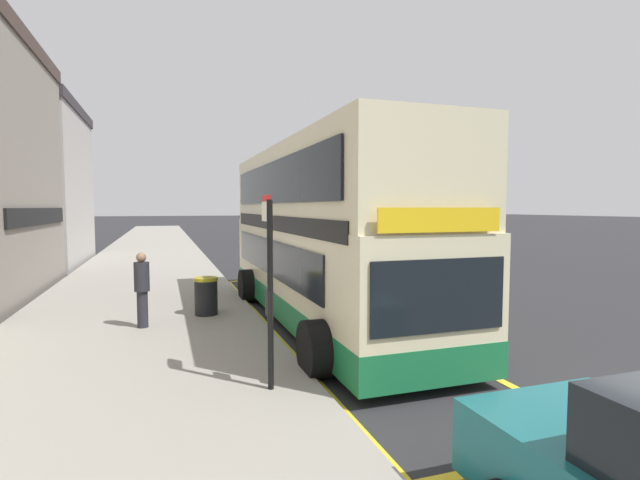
{
  "coord_description": "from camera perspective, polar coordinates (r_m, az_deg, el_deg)",
  "views": [
    {
      "loc": [
        -6.29,
        -3.51,
        2.9
      ],
      "look_at": [
        -1.84,
        9.75,
        1.92
      ],
      "focal_mm": 26.35,
      "sensor_mm": 36.0,
      "label": 1
    }
  ],
  "objects": [
    {
      "name": "double_decker_bus",
      "position": [
        11.93,
        0.24,
        -0.03
      ],
      "size": [
        3.28,
        10.75,
        4.4
      ],
      "color": "beige",
      "rests_on": "ground"
    },
    {
      "name": "ground_plane",
      "position": [
        36.18,
        -8.49,
        -0.64
      ],
      "size": [
        260.0,
        260.0,
        0.0
      ],
      "primitive_type": "plane",
      "color": "#28282B"
    },
    {
      "name": "pedestrian_waiting_near_sign",
      "position": [
        11.55,
        -20.81,
        -5.32
      ],
      "size": [
        0.34,
        0.34,
        1.73
      ],
      "color": "#26262D",
      "rests_on": "pavement_near"
    },
    {
      "name": "parked_car_black_ahead",
      "position": [
        22.89,
        4.72,
        -1.28
      ],
      "size": [
        2.09,
        4.2,
        1.62
      ],
      "rotation": [
        0.0,
        0.0,
        -0.0
      ],
      "color": "black",
      "rests_on": "ground"
    },
    {
      "name": "pavement_near",
      "position": [
        35.63,
        -19.64,
        -0.79
      ],
      "size": [
        6.0,
        76.0,
        0.14
      ],
      "primitive_type": "cube",
      "color": "gray",
      "rests_on": "ground"
    },
    {
      "name": "litter_bin",
      "position": [
        12.51,
        -13.67,
        -6.61
      ],
      "size": [
        0.61,
        0.61,
        0.96
      ],
      "color": "black",
      "rests_on": "pavement_near"
    },
    {
      "name": "bus_bay_markings",
      "position": [
        12.22,
        0.3,
        -9.71
      ],
      "size": [
        3.09,
        14.33,
        0.01
      ],
      "color": "yellow",
      "rests_on": "ground"
    },
    {
      "name": "bus_stop_sign",
      "position": [
        7.16,
        -6.2,
        -4.53
      ],
      "size": [
        0.09,
        0.51,
        2.95
      ],
      "color": "black",
      "rests_on": "pavement_near"
    },
    {
      "name": "parked_car_maroon_far",
      "position": [
        47.52,
        -5.02,
        1.45
      ],
      "size": [
        2.09,
        4.2,
        1.62
      ],
      "rotation": [
        0.0,
        0.0,
        -0.02
      ],
      "color": "maroon",
      "rests_on": "ground"
    }
  ]
}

